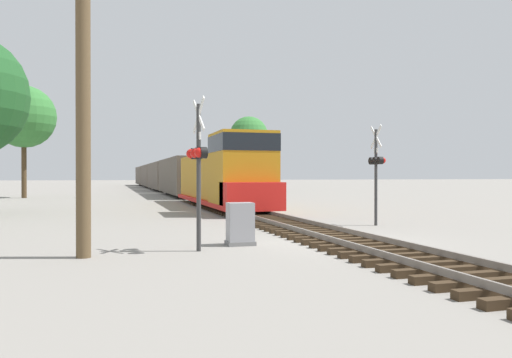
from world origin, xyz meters
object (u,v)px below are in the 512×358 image
at_px(relay_cabinet, 240,224).
at_px(freight_train, 163,176).
at_px(crossing_signal_far, 377,165).
at_px(tree_deep_background, 249,136).
at_px(tree_mid_background, 24,117).
at_px(crossing_signal_near, 198,159).
at_px(utility_pole, 83,85).

bearing_deg(relay_cabinet, freight_train, 86.60).
xyz_separation_m(crossing_signal_far, relay_cabinet, (-6.68, -3.91, -1.83)).
distance_m(freight_train, relay_cabinet, 50.60).
bearing_deg(tree_deep_background, relay_cabinet, -105.87).
bearing_deg(freight_train, tree_mid_background, -130.47).
relative_size(relay_cabinet, tree_mid_background, 0.12).
xyz_separation_m(freight_train, relay_cabinet, (-3.00, -50.49, -1.30)).
height_order(relay_cabinet, tree_deep_background, tree_deep_background).
bearing_deg(crossing_signal_near, crossing_signal_far, 111.83).
bearing_deg(utility_pole, freight_train, 82.01).
bearing_deg(tree_mid_background, crossing_signal_near, -74.82).
bearing_deg(tree_mid_background, tree_deep_background, 27.35).
xyz_separation_m(relay_cabinet, tree_deep_background, (13.29, 46.72, 6.37)).
bearing_deg(crossing_signal_near, utility_pole, -93.66).
height_order(utility_pole, tree_deep_background, tree_deep_background).
bearing_deg(tree_mid_background, crossing_signal_far, -59.92).
bearing_deg(utility_pole, crossing_signal_far, 24.43).
bearing_deg(tree_deep_background, utility_pole, -110.14).
relative_size(crossing_signal_far, utility_pole, 0.49).
xyz_separation_m(crossing_signal_near, tree_mid_background, (-9.50, 35.02, 4.74)).
xyz_separation_m(freight_train, crossing_signal_near, (-4.38, -51.30, 0.54)).
bearing_deg(crossing_signal_far, utility_pole, 116.75).
relative_size(utility_pole, tree_mid_background, 0.83).
distance_m(freight_train, utility_pole, 52.09).
height_order(freight_train, utility_pole, utility_pole).
bearing_deg(tree_deep_background, freight_train, 159.85).
relative_size(tree_mid_background, tree_deep_background, 1.05).
distance_m(freight_train, crossing_signal_far, 46.73).
bearing_deg(freight_train, crossing_signal_far, -85.49).
distance_m(relay_cabinet, tree_deep_background, 48.99).
bearing_deg(freight_train, relay_cabinet, -93.40).
bearing_deg(utility_pole, relay_cabinet, 13.87).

